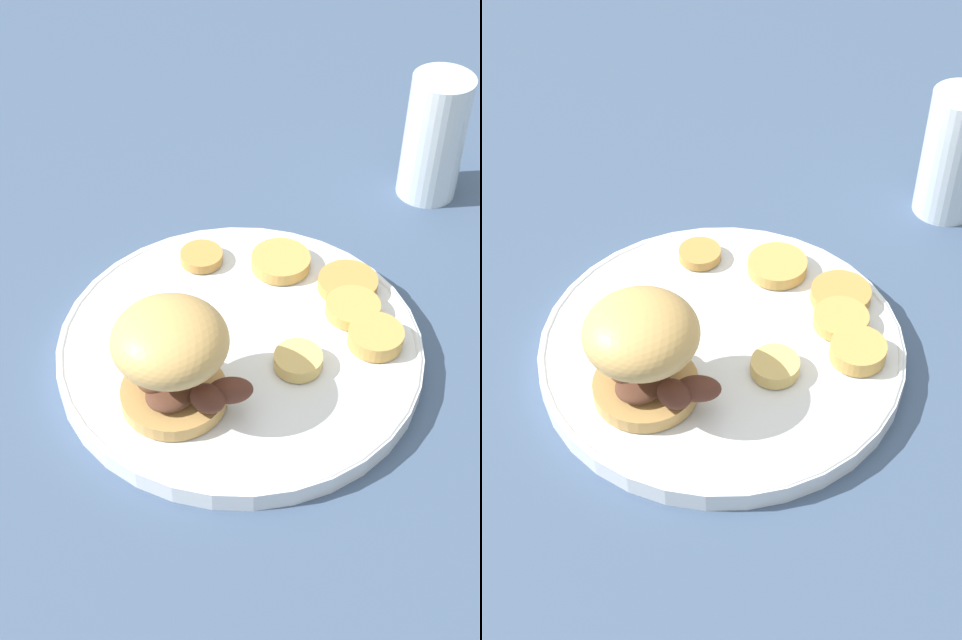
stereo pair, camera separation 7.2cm
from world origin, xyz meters
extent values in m
plane|color=#3D5170|center=(0.00, 0.00, 0.00)|extent=(4.00, 4.00, 0.00)
cylinder|color=white|center=(0.00, 0.00, 0.01)|extent=(0.31, 0.31, 0.02)
torus|color=white|center=(0.00, 0.00, 0.02)|extent=(0.30, 0.30, 0.01)
cylinder|color=tan|center=(-0.08, 0.01, 0.03)|extent=(0.08, 0.08, 0.01)
ellipsoid|color=#563323|center=(-0.09, 0.01, 0.04)|extent=(0.05, 0.05, 0.01)
ellipsoid|color=#4C281E|center=(-0.09, -0.02, 0.05)|extent=(0.02, 0.03, 0.02)
ellipsoid|color=#4C281E|center=(-0.07, -0.03, 0.05)|extent=(0.04, 0.04, 0.02)
ellipsoid|color=brown|center=(-0.08, 0.03, 0.05)|extent=(0.04, 0.04, 0.02)
ellipsoid|color=brown|center=(-0.07, 0.02, 0.05)|extent=(0.06, 0.06, 0.02)
ellipsoid|color=#4C281E|center=(-0.07, 0.04, 0.05)|extent=(0.06, 0.04, 0.02)
ellipsoid|color=tan|center=(-0.08, 0.01, 0.09)|extent=(0.09, 0.09, 0.05)
cylinder|color=tan|center=(0.10, 0.02, 0.03)|extent=(0.05, 0.05, 0.01)
cylinder|color=#BC8942|center=(0.07, 0.08, 0.02)|extent=(0.04, 0.04, 0.01)
cylinder|color=#BC8942|center=(0.10, -0.05, 0.03)|extent=(0.05, 0.05, 0.01)
cylinder|color=#DBB766|center=(0.00, -0.05, 0.03)|extent=(0.04, 0.04, 0.01)
cylinder|color=tan|center=(0.08, -0.07, 0.03)|extent=(0.05, 0.05, 0.01)
cylinder|color=tan|center=(0.05, -0.10, 0.03)|extent=(0.05, 0.05, 0.01)
cylinder|color=silver|center=(0.30, -0.05, 0.06)|extent=(0.06, 0.06, 0.13)
camera|label=1|loc=(-0.44, -0.26, 0.55)|focal=50.00mm
camera|label=2|loc=(-0.40, -0.32, 0.55)|focal=50.00mm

